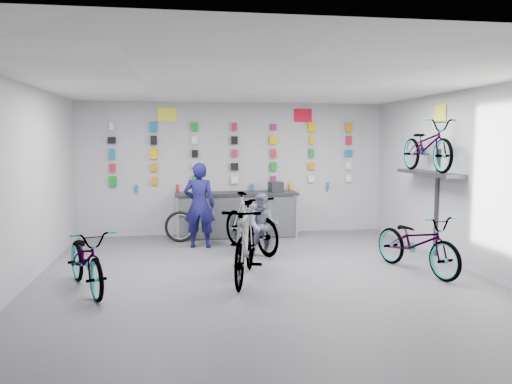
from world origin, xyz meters
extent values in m
plane|color=#505055|center=(0.00, 0.00, 0.00)|extent=(8.00, 8.00, 0.00)
plane|color=white|center=(0.00, 0.00, 3.00)|extent=(8.00, 8.00, 0.00)
plane|color=#B7B7BA|center=(0.00, 4.00, 1.50)|extent=(7.00, 0.00, 7.00)
plane|color=#B7B7BA|center=(0.00, -4.00, 1.50)|extent=(7.00, 0.00, 7.00)
plane|color=#B7B7BA|center=(-3.50, 0.00, 1.50)|extent=(0.00, 8.00, 8.00)
plane|color=#B7B7BA|center=(3.50, 0.00, 1.50)|extent=(0.00, 8.00, 8.00)
cube|color=black|center=(0.00, 3.55, 0.45)|extent=(2.60, 0.60, 0.90)
cube|color=silver|center=(0.00, 3.25, 0.48)|extent=(2.60, 0.02, 0.90)
cube|color=silver|center=(-1.30, 3.25, 0.48)|extent=(0.04, 0.04, 0.96)
cube|color=silver|center=(1.30, 3.25, 0.48)|extent=(0.04, 0.04, 0.96)
cube|color=black|center=(0.00, 3.55, 0.97)|extent=(2.70, 0.66, 0.06)
cube|color=#138620|center=(-2.70, 3.93, 1.25)|extent=(0.15, 0.06, 0.23)
cube|color=orange|center=(-1.80, 3.93, 1.25)|extent=(0.14, 0.06, 0.17)
cube|color=#138620|center=(-0.90, 3.93, 1.25)|extent=(0.14, 0.06, 0.23)
cube|color=white|center=(0.00, 3.93, 1.25)|extent=(0.15, 0.06, 0.17)
cube|color=#921763|center=(0.90, 3.93, 1.25)|extent=(0.12, 0.06, 0.15)
cube|color=white|center=(1.80, 3.93, 1.25)|extent=(0.13, 0.06, 0.14)
cube|color=white|center=(2.70, 3.93, 1.25)|extent=(0.12, 0.06, 0.15)
cube|color=red|center=(-2.70, 3.93, 1.55)|extent=(0.12, 0.06, 0.18)
cube|color=orange|center=(-1.80, 3.93, 1.55)|extent=(0.14, 0.06, 0.17)
cube|color=white|center=(-0.90, 3.93, 1.55)|extent=(0.11, 0.06, 0.17)
cube|color=black|center=(0.00, 3.93, 1.55)|extent=(0.16, 0.06, 0.17)
cube|color=#138620|center=(0.90, 3.93, 1.55)|extent=(0.14, 0.06, 0.20)
cube|color=orange|center=(1.80, 3.93, 1.55)|extent=(0.15, 0.06, 0.15)
cube|color=white|center=(2.70, 3.93, 1.55)|extent=(0.12, 0.06, 0.16)
cube|color=#1764A3|center=(-2.70, 3.93, 1.85)|extent=(0.11, 0.06, 0.23)
cube|color=#FFB501|center=(-1.80, 3.93, 1.85)|extent=(0.16, 0.06, 0.22)
cube|color=black|center=(-0.90, 3.93, 1.85)|extent=(0.14, 0.06, 0.17)
cube|color=red|center=(0.00, 3.93, 1.85)|extent=(0.12, 0.06, 0.17)
cube|color=red|center=(0.90, 3.93, 1.85)|extent=(0.12, 0.06, 0.20)
cube|color=#138620|center=(1.80, 3.93, 1.85)|extent=(0.11, 0.06, 0.19)
cube|color=#1764A3|center=(2.70, 3.93, 1.85)|extent=(0.17, 0.06, 0.14)
cube|color=black|center=(-2.70, 3.93, 2.15)|extent=(0.17, 0.06, 0.14)
cube|color=black|center=(-1.80, 3.93, 2.15)|extent=(0.14, 0.06, 0.20)
cube|color=white|center=(-0.90, 3.93, 2.15)|extent=(0.12, 0.06, 0.17)
cube|color=black|center=(0.00, 3.93, 2.15)|extent=(0.14, 0.06, 0.18)
cube|color=#FFB501|center=(0.90, 3.93, 2.15)|extent=(0.18, 0.06, 0.20)
cube|color=#FFB501|center=(1.80, 3.93, 2.15)|extent=(0.09, 0.06, 0.18)
cube|color=red|center=(2.70, 3.93, 2.15)|extent=(0.13, 0.06, 0.20)
cube|color=white|center=(-2.70, 3.93, 2.45)|extent=(0.10, 0.06, 0.16)
cube|color=#1764A3|center=(-1.80, 3.93, 2.45)|extent=(0.16, 0.06, 0.22)
cube|color=#138620|center=(-0.90, 3.93, 2.45)|extent=(0.16, 0.06, 0.19)
cube|color=red|center=(0.00, 3.93, 2.45)|extent=(0.11, 0.06, 0.18)
cube|color=#921763|center=(0.90, 3.93, 2.45)|extent=(0.13, 0.06, 0.14)
cube|color=#FFB501|center=(1.80, 3.93, 2.45)|extent=(0.16, 0.06, 0.22)
cube|color=orange|center=(2.70, 3.93, 2.45)|extent=(0.15, 0.06, 0.21)
cylinder|color=#1764A3|center=(-2.20, 3.91, 1.08)|extent=(0.07, 0.07, 0.16)
cylinder|color=red|center=(-1.30, 3.91, 1.08)|extent=(0.07, 0.07, 0.16)
cylinder|color=#1764A3|center=(0.40, 3.91, 1.08)|extent=(0.07, 0.07, 0.16)
cylinder|color=#FFB501|center=(1.30, 3.91, 1.08)|extent=(0.07, 0.07, 0.16)
cylinder|color=#1764A3|center=(2.20, 3.91, 1.08)|extent=(0.07, 0.07, 0.16)
cube|color=#333338|center=(3.30, 1.20, 1.55)|extent=(0.38, 1.90, 0.06)
cube|color=#333338|center=(3.48, 1.20, 1.00)|extent=(0.04, 0.10, 2.00)
cube|color=#FEFF39|center=(-1.50, 3.98, 2.72)|extent=(0.42, 0.02, 0.30)
cube|color=red|center=(1.60, 3.98, 2.72)|extent=(0.42, 0.02, 0.30)
cube|color=#FEFF39|center=(3.48, 1.20, 2.65)|extent=(0.02, 0.40, 0.30)
imported|color=gray|center=(-2.57, -0.10, 0.46)|extent=(1.26, 1.86, 0.92)
imported|color=gray|center=(-0.26, 0.08, 0.60)|extent=(1.06, 2.07, 1.20)
imported|color=gray|center=(2.59, 0.15, 0.49)|extent=(1.16, 1.97, 0.98)
imported|color=gray|center=(0.10, 2.06, 0.57)|extent=(1.27, 1.95, 1.14)
imported|color=gray|center=(3.25, 1.20, 2.05)|extent=(0.63, 1.80, 0.95)
imported|color=#121046|center=(-0.86, 2.56, 0.86)|extent=(0.69, 0.51, 1.72)
imported|color=slate|center=(0.26, 1.54, 0.59)|extent=(0.66, 0.57, 1.18)
torus|color=black|center=(-1.25, 3.17, 0.33)|extent=(0.67, 0.23, 0.66)
torus|color=silver|center=(-1.25, 3.17, 0.33)|extent=(0.55, 0.15, 0.54)
cube|color=black|center=(0.89, 3.55, 1.11)|extent=(0.32, 0.34, 0.22)
camera|label=1|loc=(-1.22, -7.38, 2.16)|focal=35.00mm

